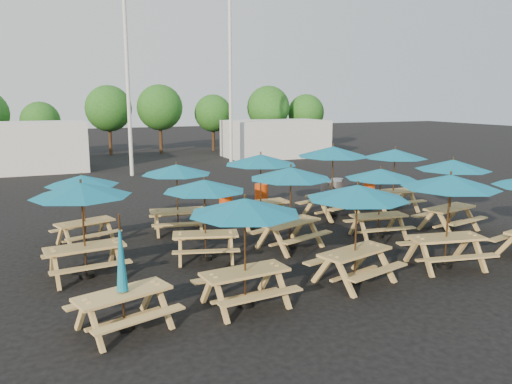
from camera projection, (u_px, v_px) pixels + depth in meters
name	position (u px, v px, depth m)	size (l,w,h in m)	color
ground	(275.00, 235.00, 15.30)	(120.00, 120.00, 0.00)	black
picnic_unit_0	(122.00, 283.00, 8.92)	(2.05, 1.91, 2.16)	tan
picnic_unit_1	(81.00, 194.00, 11.37)	(2.52, 2.52, 2.28)	tan
picnic_unit_2	(82.00, 183.00, 14.06)	(2.59, 2.59, 2.04)	tan
picnic_unit_3	(245.00, 211.00, 9.76)	(2.47, 2.47, 2.25)	tan
picnic_unit_4	(204.00, 189.00, 12.66)	(2.64, 2.64, 2.14)	tan
picnic_unit_5	(177.00, 173.00, 15.32)	(2.45, 2.45, 2.17)	tan
picnic_unit_6	(357.00, 197.00, 11.02)	(2.82, 2.82, 2.29)	tan
picnic_unit_7	(291.00, 177.00, 13.67)	(2.94, 2.94, 2.31)	tan
picnic_unit_8	(261.00, 163.00, 16.15)	(2.50, 2.50, 2.38)	tan
picnic_unit_9	(450.00, 186.00, 12.06)	(2.74, 2.74, 2.36)	tan
picnic_unit_10	(381.00, 177.00, 14.74)	(2.36, 2.36, 2.12)	tan
picnic_unit_11	(333.00, 155.00, 17.36)	(3.21, 3.21, 2.53)	tan
picnic_unit_13	(453.00, 168.00, 15.51)	(2.72, 2.72, 2.29)	tan
picnic_unit_14	(395.00, 157.00, 18.25)	(2.38, 2.38, 2.34)	tan
waste_bin_0	(226.00, 197.00, 19.07)	(0.52, 0.52, 0.84)	#C83C0B
waste_bin_1	(261.00, 194.00, 19.63)	(0.52, 0.52, 0.84)	#C83C0B
waste_bin_2	(336.00, 191.00, 20.41)	(0.52, 0.52, 0.84)	gray
waste_bin_3	(337.00, 188.00, 20.92)	(0.52, 0.52, 0.84)	gray
waste_bin_4	(327.00, 191.00, 20.29)	(0.52, 0.52, 0.84)	gray
waste_bin_5	(369.00, 187.00, 21.37)	(0.52, 0.52, 0.84)	#C83C0B
mast_0	(127.00, 62.00, 26.06)	(0.20, 0.20, 12.00)	silver
mast_1	(230.00, 67.00, 30.38)	(0.20, 0.20, 12.00)	silver
event_tent_0	(12.00, 148.00, 28.20)	(8.00, 4.00, 2.80)	silver
event_tent_1	(275.00, 139.00, 35.70)	(7.00, 4.00, 2.60)	silver
tree_2	(40.00, 121.00, 33.70)	(2.59, 2.59, 3.93)	#382314
tree_3	(109.00, 109.00, 36.31)	(3.36, 3.36, 5.09)	#382314
tree_4	(160.00, 108.00, 37.30)	(3.41, 3.41, 5.17)	#382314
tree_5	(213.00, 113.00, 39.44)	(2.94, 2.94, 4.45)	#382314
tree_6	(268.00, 107.00, 39.31)	(3.38, 3.38, 5.13)	#382314
tree_7	(306.00, 113.00, 40.72)	(2.95, 2.95, 4.48)	#382314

